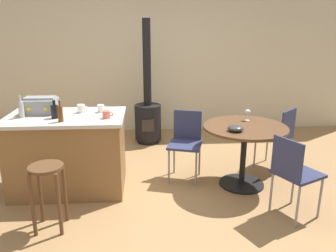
% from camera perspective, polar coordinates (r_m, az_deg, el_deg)
% --- Properties ---
extents(ground_plane, '(8.80, 8.80, 0.00)m').
position_cam_1_polar(ground_plane, '(4.11, -2.14, -11.17)').
color(ground_plane, '#A37A4C').
extents(back_wall, '(8.00, 0.10, 2.70)m').
position_cam_1_polar(back_wall, '(6.23, -3.01, 11.49)').
color(back_wall, beige).
rests_on(back_wall, ground_plane).
extents(kitchen_island, '(1.35, 0.83, 0.92)m').
position_cam_1_polar(kitchen_island, '(4.19, -16.48, -4.37)').
color(kitchen_island, olive).
rests_on(kitchen_island, ground_plane).
extents(wooden_stool, '(0.32, 0.32, 0.66)m').
position_cam_1_polar(wooden_stool, '(3.44, -19.70, -9.16)').
color(wooden_stool, brown).
rests_on(wooden_stool, ground_plane).
extents(dining_table, '(1.00, 1.00, 0.77)m').
position_cam_1_polar(dining_table, '(4.16, 12.78, -2.38)').
color(dining_table, black).
rests_on(dining_table, ground_plane).
extents(folding_chair_near, '(0.56, 0.56, 0.86)m').
position_cam_1_polar(folding_chair_near, '(4.79, 18.23, -1.27)').
color(folding_chair_near, navy).
rests_on(folding_chair_near, ground_plane).
extents(folding_chair_far, '(0.49, 0.49, 0.87)m').
position_cam_1_polar(folding_chair_far, '(4.30, 3.04, -2.32)').
color(folding_chair_far, navy).
rests_on(folding_chair_far, ground_plane).
extents(folding_chair_left, '(0.54, 0.54, 0.87)m').
position_cam_1_polar(folding_chair_left, '(3.64, 20.48, -7.10)').
color(folding_chair_left, navy).
rests_on(folding_chair_left, ground_plane).
extents(wood_stove, '(0.44, 0.45, 2.02)m').
position_cam_1_polar(wood_stove, '(5.64, -3.43, 2.04)').
color(wood_stove, black).
rests_on(wood_stove, ground_plane).
extents(toolbox, '(0.36, 0.28, 0.19)m').
position_cam_1_polar(toolbox, '(4.24, -20.72, 3.27)').
color(toolbox, gray).
rests_on(toolbox, kitchen_island).
extents(bottle_0, '(0.08, 0.08, 0.20)m').
position_cam_1_polar(bottle_0, '(3.96, -18.60, 2.38)').
color(bottle_0, black).
rests_on(bottle_0, kitchen_island).
extents(bottle_1, '(0.06, 0.06, 0.23)m').
position_cam_1_polar(bottle_1, '(3.79, -17.74, 2.02)').
color(bottle_1, '#603314').
rests_on(bottle_1, kitchen_island).
extents(bottle_2, '(0.06, 0.06, 0.25)m').
position_cam_1_polar(bottle_2, '(4.11, -23.58, 2.63)').
color(bottle_2, '#B7B2AD').
rests_on(bottle_2, kitchen_island).
extents(cup_0, '(0.12, 0.09, 0.08)m').
position_cam_1_polar(cup_0, '(3.82, -10.36, 1.92)').
color(cup_0, '#DB6651').
rests_on(cup_0, kitchen_island).
extents(cup_1, '(0.12, 0.08, 0.09)m').
position_cam_1_polar(cup_1, '(4.10, -11.26, 2.93)').
color(cup_1, white).
rests_on(cup_1, kitchen_island).
extents(cup_2, '(0.13, 0.09, 0.10)m').
position_cam_1_polar(cup_2, '(4.13, -14.47, 2.88)').
color(cup_2, white).
rests_on(cup_2, kitchen_island).
extents(wine_glass, '(0.07, 0.07, 0.14)m').
position_cam_1_polar(wine_glass, '(4.33, 13.34, 2.27)').
color(wine_glass, silver).
rests_on(wine_glass, dining_table).
extents(serving_bowl, '(0.18, 0.18, 0.07)m').
position_cam_1_polar(serving_bowl, '(3.88, 11.36, -0.36)').
color(serving_bowl, '#383838').
rests_on(serving_bowl, dining_table).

